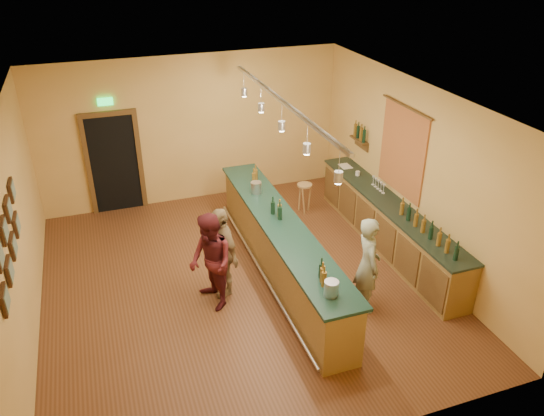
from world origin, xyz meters
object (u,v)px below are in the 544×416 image
object	(u,v)px
bartender	(368,265)
customer_b	(221,251)
customer_a	(211,262)
bar_stool	(305,190)
tasting_bar	(281,245)
back_counter	(388,225)

from	to	relation	value
bartender	customer_b	bearing A→B (deg)	69.74
customer_a	bar_stool	xyz separation A→B (m)	(2.61, 2.46, -0.31)
tasting_bar	customer_b	xyz separation A→B (m)	(-1.08, -0.15, 0.18)
tasting_bar	customer_a	bearing A→B (deg)	-161.73
back_counter	customer_a	xyz separation A→B (m)	(-3.55, -0.62, 0.33)
back_counter	customer_a	bearing A→B (deg)	-170.14
bartender	customer_a	world-z (taller)	customer_a
back_counter	customer_a	world-z (taller)	customer_a
back_counter	customer_b	distance (m)	3.34
bartender	bar_stool	bearing A→B (deg)	3.62
customer_b	tasting_bar	bearing A→B (deg)	81.92
customer_b	customer_a	bearing A→B (deg)	-55.60
back_counter	bar_stool	size ratio (longest dim) A/B	6.96
tasting_bar	customer_a	size ratio (longest dim) A/B	3.14
customer_a	bartender	bearing A→B (deg)	57.65
tasting_bar	bar_stool	bearing A→B (deg)	57.60
back_counter	bartender	size ratio (longest dim) A/B	2.81
customer_b	bar_stool	distance (m)	3.23
back_counter	tasting_bar	bearing A→B (deg)	-175.36
back_counter	customer_b	xyz separation A→B (m)	(-3.31, -0.33, 0.30)
back_counter	bar_stool	world-z (taller)	back_counter
back_counter	customer_b	world-z (taller)	customer_b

